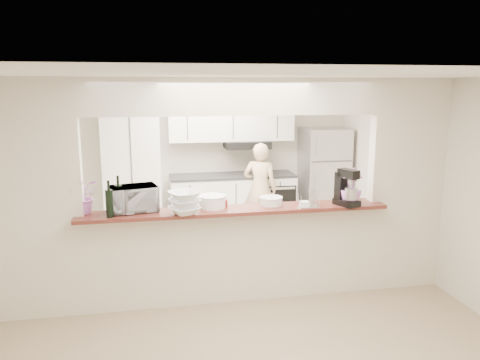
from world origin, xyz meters
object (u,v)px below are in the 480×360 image
object	(u,v)px
refrigerator	(323,177)
toaster_oven	(133,199)
stand_mixer	(346,189)
person	(260,189)

from	to	relation	value
refrigerator	toaster_oven	size ratio (longest dim) A/B	3.45
refrigerator	stand_mixer	distance (m)	2.93
toaster_oven	person	xyz separation A→B (m)	(1.93, 2.25, -0.47)
stand_mixer	person	distance (m)	2.53
refrigerator	stand_mixer	xyz separation A→B (m)	(-0.81, -2.79, 0.42)
person	toaster_oven	bearing A→B (deg)	73.49
person	stand_mixer	bearing A→B (deg)	123.72
stand_mixer	person	xyz separation A→B (m)	(-0.41, 2.44, -0.52)
toaster_oven	stand_mixer	bearing A→B (deg)	-17.37
toaster_oven	person	distance (m)	3.00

